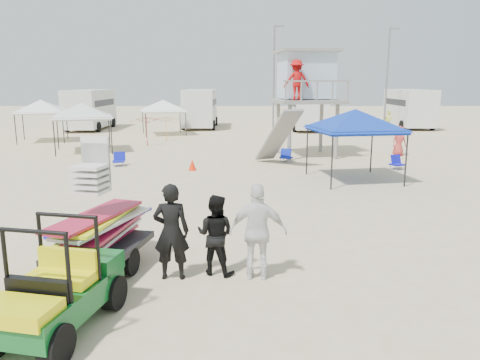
{
  "coord_description": "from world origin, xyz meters",
  "views": [
    {
      "loc": [
        0.53,
        -9.1,
        3.82
      ],
      "look_at": [
        0.5,
        3.0,
        1.3
      ],
      "focal_mm": 35.0,
      "sensor_mm": 36.0,
      "label": 1
    }
  ],
  "objects_px": {
    "utility_cart": "(54,282)",
    "canopy_blue": "(356,113)",
    "surf_trailer": "(98,225)",
    "man_left": "(171,232)",
    "lifeguard_tower": "(305,79)"
  },
  "relations": [
    {
      "from": "utility_cart",
      "to": "man_left",
      "type": "distance_m",
      "value": 2.54
    },
    {
      "from": "surf_trailer",
      "to": "lifeguard_tower",
      "type": "distance_m",
      "value": 17.18
    },
    {
      "from": "utility_cart",
      "to": "man_left",
      "type": "height_order",
      "value": "man_left"
    },
    {
      "from": "utility_cart",
      "to": "canopy_blue",
      "type": "distance_m",
      "value": 13.88
    },
    {
      "from": "man_left",
      "to": "lifeguard_tower",
      "type": "relative_size",
      "value": 0.36
    },
    {
      "from": "surf_trailer",
      "to": "man_left",
      "type": "bearing_deg",
      "value": -11.19
    },
    {
      "from": "lifeguard_tower",
      "to": "canopy_blue",
      "type": "relative_size",
      "value": 1.51
    },
    {
      "from": "utility_cart",
      "to": "canopy_blue",
      "type": "bearing_deg",
      "value": 57.73
    },
    {
      "from": "surf_trailer",
      "to": "utility_cart",
      "type": "bearing_deg",
      "value": -90.08
    },
    {
      "from": "man_left",
      "to": "lifeguard_tower",
      "type": "height_order",
      "value": "lifeguard_tower"
    },
    {
      "from": "surf_trailer",
      "to": "canopy_blue",
      "type": "xyz_separation_m",
      "value": [
        7.34,
        9.3,
        1.67
      ]
    },
    {
      "from": "surf_trailer",
      "to": "lifeguard_tower",
      "type": "relative_size",
      "value": 0.53
    },
    {
      "from": "canopy_blue",
      "to": "utility_cart",
      "type": "bearing_deg",
      "value": -122.27
    },
    {
      "from": "man_left",
      "to": "canopy_blue",
      "type": "height_order",
      "value": "canopy_blue"
    },
    {
      "from": "man_left",
      "to": "canopy_blue",
      "type": "xyz_separation_m",
      "value": [
        5.82,
        9.6,
        1.71
      ]
    }
  ]
}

